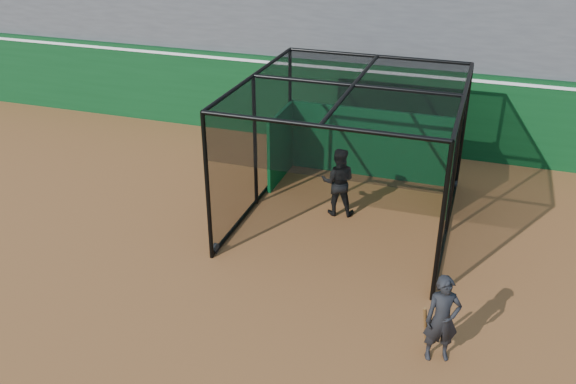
% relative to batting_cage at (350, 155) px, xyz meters
% --- Properties ---
extents(ground, '(120.00, 120.00, 0.00)m').
position_rel_batting_cage_xyz_m(ground, '(-1.01, -3.81, -1.63)').
color(ground, brown).
rests_on(ground, ground).
extents(outfield_wall, '(50.00, 0.50, 2.50)m').
position_rel_batting_cage_xyz_m(outfield_wall, '(-1.01, 4.69, -0.34)').
color(outfield_wall, '#0A3916').
rests_on(outfield_wall, ground).
extents(batting_cage, '(4.73, 5.34, 3.27)m').
position_rel_batting_cage_xyz_m(batting_cage, '(0.00, 0.00, 0.00)').
color(batting_cage, black).
rests_on(batting_cage, ground).
extents(batter, '(0.92, 0.77, 1.68)m').
position_rel_batting_cage_xyz_m(batter, '(-0.28, 0.13, -0.79)').
color(batter, black).
rests_on(batter, ground).
extents(on_deck_player, '(0.68, 0.56, 1.60)m').
position_rel_batting_cage_xyz_m(on_deck_player, '(2.59, -4.24, -0.83)').
color(on_deck_player, black).
rests_on(on_deck_player, ground).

